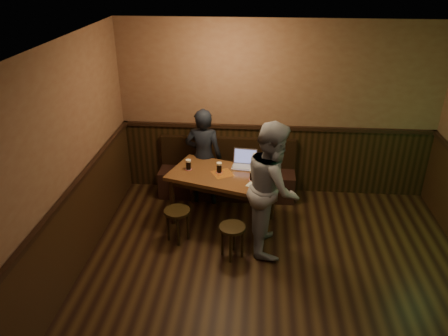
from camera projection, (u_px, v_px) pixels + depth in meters
name	position (u px, v px, depth m)	size (l,w,h in m)	color
room	(283.00, 217.00, 4.48)	(5.04, 6.04, 2.84)	black
bench	(227.00, 177.00, 7.19)	(2.20, 0.50, 0.95)	black
pub_table	(223.00, 180.00, 6.29)	(1.67, 1.25, 0.80)	#532A17
stool_left	(177.00, 216.00, 5.99)	(0.42, 0.42, 0.48)	black
stool_right	(232.00, 232.00, 5.66)	(0.38, 0.38, 0.47)	black
pint_left	(188.00, 165.00, 6.33)	(0.10, 0.10, 0.16)	maroon
pint_mid	(219.00, 167.00, 6.25)	(0.10, 0.10, 0.16)	maroon
pint_right	(252.00, 175.00, 6.04)	(0.10, 0.10, 0.15)	maroon
laptop	(244.00, 162.00, 6.43)	(0.37, 0.31, 0.25)	silver
menu	(255.00, 185.00, 5.92)	(0.22, 0.15, 0.00)	silver
person_suit	(204.00, 157.00, 6.77)	(0.57, 0.38, 1.57)	black
person_grey	(273.00, 188.00, 5.66)	(0.87, 0.68, 1.80)	gray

